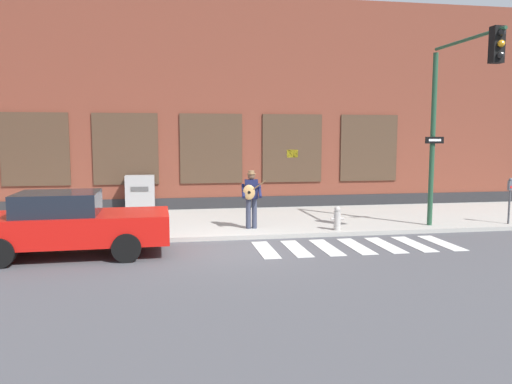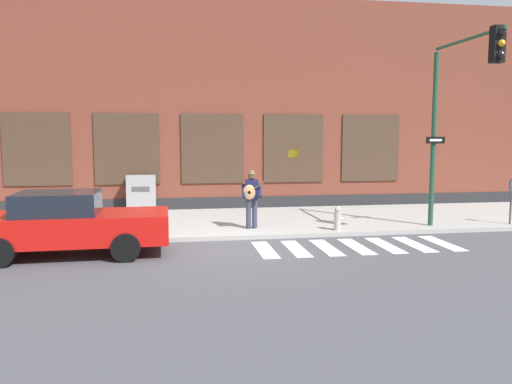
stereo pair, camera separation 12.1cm
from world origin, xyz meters
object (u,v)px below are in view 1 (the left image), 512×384
at_px(red_car, 68,224).
at_px(busker, 251,196).
at_px(traffic_light, 456,100).
at_px(parking_meter, 510,194).
at_px(utility_box, 140,194).
at_px(fire_hydrant, 337,218).

bearing_deg(red_car, busker, 24.07).
distance_m(traffic_light, parking_meter, 3.85).
distance_m(traffic_light, utility_box, 10.86).
bearing_deg(busker, traffic_light, -14.94).
relative_size(busker, traffic_light, 0.32).
bearing_deg(parking_meter, fire_hydrant, -178.92).
bearing_deg(traffic_light, fire_hydrant, 165.18).
distance_m(busker, fire_hydrant, 2.60).
relative_size(red_car, busker, 2.71).
xyz_separation_m(traffic_light, utility_box, (-8.94, 5.35, -3.04)).
xyz_separation_m(busker, traffic_light, (5.53, -1.48, 2.72)).
xyz_separation_m(busker, parking_meter, (8.04, -0.55, -0.04)).
relative_size(traffic_light, parking_meter, 3.74).
xyz_separation_m(traffic_light, parking_meter, (2.51, 0.93, -2.76)).
relative_size(busker, parking_meter, 1.20).
relative_size(red_car, fire_hydrant, 6.64).
relative_size(busker, utility_box, 1.29).
xyz_separation_m(red_car, fire_hydrant, (7.17, 1.46, -0.30)).
relative_size(parking_meter, utility_box, 1.08).
xyz_separation_m(parking_meter, fire_hydrant, (-5.61, -0.11, -0.60)).
height_order(red_car, busker, busker).
bearing_deg(parking_meter, traffic_light, -159.78).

